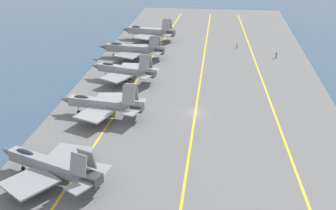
{
  "coord_description": "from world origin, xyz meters",
  "views": [
    {
      "loc": [
        -69.7,
        -3.59,
        32.9
      ],
      "look_at": [
        -2.58,
        4.71,
        2.9
      ],
      "focal_mm": 45.0,
      "sensor_mm": 36.0,
      "label": 1
    }
  ],
  "objects_px": {
    "parked_jet_sixth": "(149,31)",
    "crew_green_vest": "(276,55)",
    "parked_jet_fifth": "(132,49)",
    "crew_yellow_vest": "(237,45)",
    "parked_jet_second": "(50,165)",
    "parked_jet_fourth": "(124,70)",
    "parked_jet_third": "(103,104)"
  },
  "relations": [
    {
      "from": "parked_jet_second",
      "to": "parked_jet_fourth",
      "type": "relative_size",
      "value": 1.1
    },
    {
      "from": "parked_jet_fourth",
      "to": "parked_jet_sixth",
      "type": "distance_m",
      "value": 34.44
    },
    {
      "from": "parked_jet_sixth",
      "to": "parked_jet_fourth",
      "type": "bearing_deg",
      "value": -179.47
    },
    {
      "from": "parked_jet_sixth",
      "to": "crew_green_vest",
      "type": "distance_m",
      "value": 37.47
    },
    {
      "from": "parked_jet_fourth",
      "to": "parked_jet_second",
      "type": "bearing_deg",
      "value": 177.51
    },
    {
      "from": "parked_jet_sixth",
      "to": "crew_yellow_vest",
      "type": "height_order",
      "value": "parked_jet_sixth"
    },
    {
      "from": "parked_jet_second",
      "to": "parked_jet_sixth",
      "type": "height_order",
      "value": "parked_jet_sixth"
    },
    {
      "from": "parked_jet_second",
      "to": "parked_jet_fourth",
      "type": "xyz_separation_m",
      "value": [
        38.48,
        -1.67,
        0.25
      ]
    },
    {
      "from": "crew_yellow_vest",
      "to": "parked_jet_fifth",
      "type": "bearing_deg",
      "value": 114.76
    },
    {
      "from": "parked_jet_second",
      "to": "crew_yellow_vest",
      "type": "xyz_separation_m",
      "value": [
        67.5,
        -26.67,
        -1.41
      ]
    },
    {
      "from": "parked_jet_fourth",
      "to": "parked_jet_third",
      "type": "bearing_deg",
      "value": -179.79
    },
    {
      "from": "parked_jet_fourth",
      "to": "crew_green_vest",
      "type": "distance_m",
      "value": 40.62
    },
    {
      "from": "parked_jet_sixth",
      "to": "crew_yellow_vest",
      "type": "bearing_deg",
      "value": -102.08
    },
    {
      "from": "parked_jet_sixth",
      "to": "crew_yellow_vest",
      "type": "xyz_separation_m",
      "value": [
        -5.42,
        -25.32,
        -1.61
      ]
    },
    {
      "from": "parked_jet_fourth",
      "to": "parked_jet_fifth",
      "type": "xyz_separation_m",
      "value": [
        16.73,
        1.65,
        -0.19
      ]
    },
    {
      "from": "parked_jet_third",
      "to": "parked_jet_sixth",
      "type": "bearing_deg",
      "value": 0.42
    },
    {
      "from": "parked_jet_sixth",
      "to": "crew_green_vest",
      "type": "bearing_deg",
      "value": -110.86
    },
    {
      "from": "parked_jet_third",
      "to": "parked_jet_fourth",
      "type": "bearing_deg",
      "value": 0.21
    },
    {
      "from": "parked_jet_second",
      "to": "crew_yellow_vest",
      "type": "height_order",
      "value": "parked_jet_second"
    },
    {
      "from": "parked_jet_second",
      "to": "crew_yellow_vest",
      "type": "relative_size",
      "value": 10.28
    },
    {
      "from": "parked_jet_third",
      "to": "parked_jet_fifth",
      "type": "xyz_separation_m",
      "value": [
        34.69,
        1.71,
        -0.1
      ]
    },
    {
      "from": "parked_jet_third",
      "to": "crew_green_vest",
      "type": "height_order",
      "value": "parked_jet_third"
    },
    {
      "from": "parked_jet_sixth",
      "to": "crew_green_vest",
      "type": "xyz_separation_m",
      "value": [
        -13.33,
        -34.98,
        -1.6
      ]
    },
    {
      "from": "parked_jet_fourth",
      "to": "parked_jet_fifth",
      "type": "height_order",
      "value": "parked_jet_fourth"
    },
    {
      "from": "parked_jet_fifth",
      "to": "crew_green_vest",
      "type": "bearing_deg",
      "value": -83.12
    },
    {
      "from": "parked_jet_third",
      "to": "parked_jet_sixth",
      "type": "height_order",
      "value": "parked_jet_third"
    },
    {
      "from": "parked_jet_fifth",
      "to": "crew_yellow_vest",
      "type": "height_order",
      "value": "parked_jet_fifth"
    },
    {
      "from": "parked_jet_fifth",
      "to": "crew_green_vest",
      "type": "xyz_separation_m",
      "value": [
        4.38,
        -36.31,
        -1.46
      ]
    },
    {
      "from": "parked_jet_third",
      "to": "crew_yellow_vest",
      "type": "bearing_deg",
      "value": -27.96
    },
    {
      "from": "parked_jet_second",
      "to": "parked_jet_fourth",
      "type": "distance_m",
      "value": 38.52
    },
    {
      "from": "parked_jet_third",
      "to": "crew_yellow_vest",
      "type": "height_order",
      "value": "parked_jet_third"
    },
    {
      "from": "parked_jet_sixth",
      "to": "crew_yellow_vest",
      "type": "relative_size",
      "value": 9.75
    }
  ]
}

